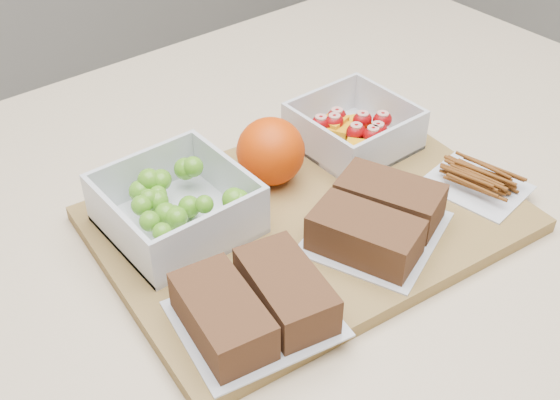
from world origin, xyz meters
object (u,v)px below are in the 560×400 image
(fruit_container, at_px, (353,131))
(orange, at_px, (271,151))
(sandwich_bag_left, at_px, (255,304))
(pretzel_bag, at_px, (477,178))
(grape_container, at_px, (177,205))
(sandwich_bag_center, at_px, (377,218))
(cutting_board, at_px, (308,219))

(fruit_container, height_order, orange, orange)
(sandwich_bag_left, bearing_deg, fruit_container, 29.78)
(fruit_container, distance_m, sandwich_bag_left, 0.30)
(fruit_container, relative_size, sandwich_bag_left, 0.80)
(orange, distance_m, pretzel_bag, 0.23)
(grape_container, xyz_separation_m, sandwich_bag_left, (-0.02, -0.15, -0.00))
(sandwich_bag_center, bearing_deg, sandwich_bag_left, -174.66)
(sandwich_bag_center, bearing_deg, pretzel_bag, -5.24)
(cutting_board, distance_m, orange, 0.09)
(grape_container, bearing_deg, sandwich_bag_center, -43.32)
(fruit_container, bearing_deg, sandwich_bag_center, -125.07)
(sandwich_bag_center, bearing_deg, cutting_board, 115.82)
(orange, height_order, sandwich_bag_left, orange)
(grape_container, xyz_separation_m, fruit_container, (0.24, -0.01, -0.00))
(grape_container, distance_m, pretzel_bag, 0.33)
(cutting_board, bearing_deg, sandwich_bag_left, -142.52)
(sandwich_bag_left, bearing_deg, cutting_board, 31.76)
(orange, xyz_separation_m, sandwich_bag_center, (0.03, -0.14, -0.02))
(sandwich_bag_left, bearing_deg, pretzel_bag, 0.45)
(orange, distance_m, sandwich_bag_left, 0.21)
(cutting_board, relative_size, orange, 5.60)
(sandwich_bag_center, relative_size, pretzel_bag, 1.49)
(sandwich_bag_left, distance_m, pretzel_bag, 0.31)
(grape_container, relative_size, sandwich_bag_left, 0.88)
(cutting_board, bearing_deg, sandwich_bag_center, -58.46)
(fruit_container, bearing_deg, cutting_board, -152.42)
(sandwich_bag_center, height_order, pretzel_bag, sandwich_bag_center)
(cutting_board, height_order, fruit_container, fruit_container)
(cutting_board, xyz_separation_m, sandwich_bag_center, (0.03, -0.07, 0.03))
(grape_container, height_order, orange, orange)
(grape_container, xyz_separation_m, pretzel_bag, (0.29, -0.15, -0.01))
(cutting_board, relative_size, fruit_container, 3.46)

